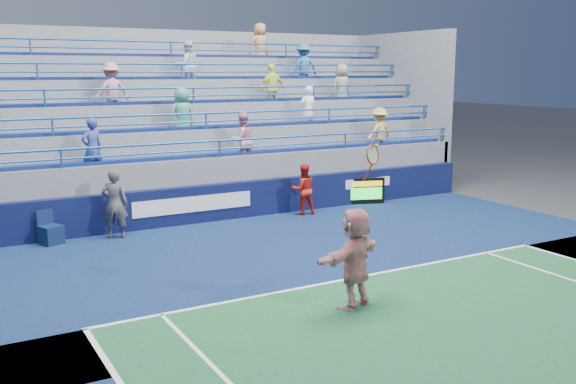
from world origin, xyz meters
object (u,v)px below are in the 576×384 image
serve_speed_board (366,191)px  judge_chair (51,234)px  line_judge (115,204)px  ball_girl (303,189)px  tennis_player (355,258)px

serve_speed_board → judge_chair: (-10.03, -0.14, -0.16)m
line_judge → ball_girl: bearing=-157.0°
serve_speed_board → judge_chair: 10.03m
line_judge → ball_girl: 5.79m
tennis_player → ball_girl: (3.23, 7.29, -0.17)m
judge_chair → line_judge: size_ratio=0.47×
judge_chair → serve_speed_board: bearing=0.8°
line_judge → judge_chair: bearing=16.5°
tennis_player → ball_girl: tennis_player is taller
judge_chair → ball_girl: bearing=-1.4°
line_judge → ball_girl: (5.79, -0.00, -0.14)m
judge_chair → line_judge: bearing=-6.5°
judge_chair → tennis_player: (4.17, -7.48, 0.68)m
judge_chair → line_judge: 1.75m
serve_speed_board → judge_chair: same height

